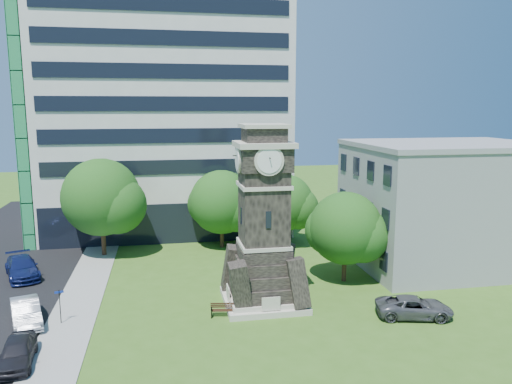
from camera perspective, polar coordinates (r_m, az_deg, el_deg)
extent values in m
plane|color=#38601B|center=(32.93, -3.72, -14.17)|extent=(160.00, 160.00, 0.00)
cube|color=gray|center=(37.84, -19.41, -11.42)|extent=(3.00, 70.00, 0.06)
cube|color=beige|center=(35.11, 0.86, -12.23)|extent=(5.40, 5.40, 0.40)
cube|color=beige|center=(34.98, 0.86, -11.70)|extent=(4.80, 4.80, 0.30)
cube|color=black|center=(33.13, 0.89, -0.93)|extent=(3.00, 3.00, 6.40)
cube|color=beige|center=(33.82, 0.87, -5.93)|extent=(3.25, 3.25, 0.25)
cube|color=beige|center=(32.96, 0.89, 0.78)|extent=(3.25, 3.25, 0.25)
cube|color=black|center=(31.88, 1.42, -3.20)|extent=(0.35, 0.08, 1.10)
cube|color=black|center=(32.73, 0.90, 3.89)|extent=(3.30, 3.30, 1.60)
cube|color=beige|center=(32.65, 0.90, 5.46)|extent=(3.70, 3.70, 0.35)
cylinder|color=white|center=(31.01, 1.55, 3.56)|extent=(1.56, 0.06, 1.56)
cylinder|color=white|center=(32.43, -2.17, 3.83)|extent=(0.06, 1.56, 1.56)
cube|color=black|center=(32.62, 0.91, 6.51)|extent=(2.60, 2.60, 0.90)
cube|color=beige|center=(32.59, 0.91, 7.57)|extent=(3.00, 3.00, 0.25)
cube|color=silver|center=(55.92, -10.24, 10.26)|extent=(25.00, 15.00, 28.00)
cube|color=black|center=(50.02, -9.76, -3.51)|extent=(24.50, 0.80, 4.00)
cube|color=gray|center=(45.36, 20.83, -1.50)|extent=(15.00, 12.00, 10.00)
cube|color=gray|center=(44.70, 21.23, 5.05)|extent=(15.20, 12.20, 0.40)
imported|color=black|center=(30.01, -25.64, -16.16)|extent=(2.05, 4.26, 1.40)
imported|color=#B3B5BC|center=(34.83, -24.81, -12.38)|extent=(2.95, 4.84, 1.51)
imported|color=#111A4C|center=(43.92, -25.17, -7.82)|extent=(3.96, 5.83, 1.57)
imported|color=#4D4E52|center=(34.28, 17.63, -12.42)|extent=(5.21, 3.29, 1.34)
cube|color=black|center=(32.96, -5.10, -13.55)|extent=(0.06, 0.42, 0.65)
cube|color=black|center=(33.13, -2.31, -13.40)|extent=(0.06, 0.42, 0.65)
cube|color=#311D10|center=(33.00, -3.70, -13.33)|extent=(1.66, 0.44, 0.04)
cube|color=#311D10|center=(33.08, -3.75, -12.78)|extent=(1.66, 0.04, 0.37)
cylinder|color=black|center=(33.86, -21.48, -12.14)|extent=(0.05, 0.05, 2.21)
cube|color=navy|center=(33.52, -21.58, -10.59)|extent=(0.53, 0.04, 0.13)
cylinder|color=#332114|center=(47.32, -17.03, -5.12)|extent=(0.40, 0.40, 3.12)
sphere|color=#305B1B|center=(46.52, -17.26, -0.57)|extent=(6.93, 6.93, 6.93)
sphere|color=#305B1B|center=(45.80, -15.60, -1.42)|extent=(5.20, 5.20, 5.20)
sphere|color=#305B1B|center=(47.58, -18.58, -0.84)|extent=(4.85, 4.85, 4.85)
cylinder|color=#332114|center=(48.07, -3.92, -4.82)|extent=(0.39, 0.39, 2.56)
sphere|color=#335C1B|center=(47.38, -3.96, -1.15)|extent=(6.07, 6.07, 6.07)
sphere|color=#335C1B|center=(47.04, -2.40, -1.83)|extent=(4.55, 4.55, 4.55)
sphere|color=#335C1B|center=(48.07, -5.32, -1.35)|extent=(4.25, 4.25, 4.25)
cylinder|color=#332114|center=(48.55, 3.30, -4.72)|extent=(0.41, 0.41, 2.47)
sphere|color=#30571A|center=(47.89, 3.33, -1.21)|extent=(5.46, 5.46, 5.46)
sphere|color=#30571A|center=(47.74, 4.76, -1.85)|extent=(4.09, 4.09, 4.09)
sphere|color=#30571A|center=(48.38, 2.04, -1.42)|extent=(3.82, 3.82, 3.82)
cylinder|color=#332114|center=(39.47, 10.05, -8.29)|extent=(0.35, 0.35, 2.44)
sphere|color=#1A5318|center=(38.66, 10.18, -4.08)|extent=(5.57, 5.57, 5.57)
sphere|color=#1A5318|center=(38.68, 12.00, -4.86)|extent=(4.18, 4.18, 4.18)
sphere|color=#1A5318|center=(39.04, 8.46, -4.31)|extent=(3.90, 3.90, 3.90)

